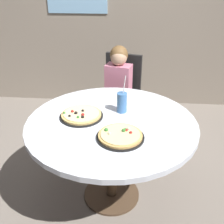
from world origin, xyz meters
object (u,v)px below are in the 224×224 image
(dining_table, at_px, (111,131))
(chair_wooden, at_px, (121,93))
(diner_child, at_px, (116,104))
(pizza_veggie, at_px, (120,136))
(soda_cup, at_px, (122,102))
(pizza_cheese, at_px, (81,115))

(dining_table, height_order, chair_wooden, chair_wooden)
(diner_child, distance_m, pizza_veggie, 1.10)
(diner_child, relative_size, soda_cup, 3.52)
(diner_child, bearing_deg, pizza_cheese, -105.56)
(diner_child, bearing_deg, dining_table, -88.77)
(soda_cup, bearing_deg, pizza_cheese, -159.75)
(pizza_cheese, distance_m, soda_cup, 0.33)
(diner_child, relative_size, pizza_cheese, 3.24)
(dining_table, height_order, diner_child, diner_child)
(chair_wooden, bearing_deg, soda_cup, -86.78)
(dining_table, bearing_deg, pizza_cheese, 169.16)
(pizza_veggie, bearing_deg, dining_table, 109.33)
(dining_table, xyz_separation_m, diner_child, (-0.02, 0.83, -0.18))
(chair_wooden, xyz_separation_m, pizza_veggie, (0.06, -1.23, 0.24))
(chair_wooden, bearing_deg, diner_child, -102.56)
(soda_cup, bearing_deg, pizza_veggie, -88.73)
(chair_wooden, bearing_deg, pizza_veggie, -87.38)
(soda_cup, bearing_deg, dining_table, -113.68)
(pizza_veggie, bearing_deg, diner_child, 95.19)
(pizza_cheese, bearing_deg, chair_wooden, 74.99)
(chair_wooden, distance_m, diner_child, 0.19)
(dining_table, bearing_deg, diner_child, 91.23)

